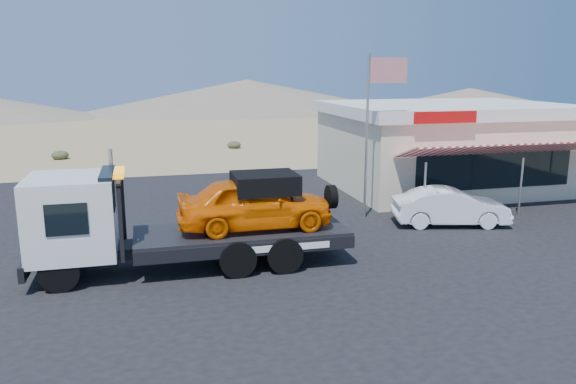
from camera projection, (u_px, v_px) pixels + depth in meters
name	position (u px, v px, depth m)	size (l,w,h in m)	color
ground	(268.00, 268.00, 15.71)	(120.00, 120.00, 0.00)	#967D55
asphalt_lot	(307.00, 233.00, 19.04)	(32.00, 24.00, 0.02)	black
tow_truck	(184.00, 215.00, 15.44)	(8.54, 2.53, 2.85)	black
white_sedan	(450.00, 207.00, 19.91)	(1.40, 4.01, 1.32)	silver
jerky_store	(445.00, 145.00, 26.33)	(10.40, 9.97, 3.90)	beige
flagpole	(373.00, 117.00, 20.37)	(1.55, 0.10, 6.00)	#99999E
distant_hills	(84.00, 101.00, 65.10)	(126.00, 48.00, 4.20)	#726B59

